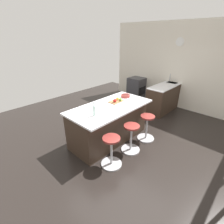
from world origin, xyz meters
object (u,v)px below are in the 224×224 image
Objects in this scene: stool_near_camera at (111,152)px; kitchen_island at (109,123)px; apple_red at (115,100)px; fruit_bowl at (126,96)px; oven_range at (136,88)px; stool_by_window at (147,128)px; cutting_board at (116,101)px; apple_yellow at (118,99)px; apple_green at (120,99)px; water_bottle at (94,110)px; stool_middle at (131,139)px.

kitchen_island is at bearing -133.37° from stool_near_camera.
apple_red reaches higher than fruit_bowl.
oven_range is 3.10m from stool_by_window.
cutting_board is at bearing -142.17° from stool_near_camera.
fruit_bowl is (-0.35, -0.02, -0.02)m from apple_yellow.
cutting_board is at bearing -41.34° from apple_green.
apple_red is at bearing -177.19° from kitchen_island.
stool_by_window is 1.04m from fruit_bowl.
fruit_bowl is (-0.36, -0.12, -0.02)m from apple_green.
apple_red is at bearing -58.05° from stool_by_window.
apple_red is (0.44, -0.71, 0.70)m from stool_by_window.
stool_by_window is at bearing 157.06° from water_bottle.
fruit_bowl is (-0.52, -0.08, -0.03)m from apple_red.
apple_red is (-0.22, -0.71, 0.70)m from stool_middle.
stool_near_camera is (0.66, 0.70, -0.17)m from kitchen_island.
fruit_bowl is at bearing -173.26° from kitchen_island.
apple_green is at bearing -147.31° from stool_near_camera.
kitchen_island is 0.58m from apple_red.
stool_by_window is 1.00× the size of stool_near_camera.
kitchen_island is at bearing 10.06° from apple_yellow.
oven_range is at bearing -154.68° from apple_yellow.
apple_yellow is (-0.09, -0.02, 0.05)m from cutting_board.
cutting_board is 4.76× the size of apple_green.
stool_middle is 1.11m from water_bottle.
water_bottle is at bearing 12.91° from cutting_board.
apple_yellow is 0.36m from fruit_bowl.
apple_yellow is (-0.39, -0.07, 0.53)m from kitchen_island.
water_bottle is (3.62, 1.47, 0.63)m from oven_range.
apple_green reaches higher than fruit_bowl.
cutting_board reaches higher than kitchen_island.
stool_by_window is 0.66m from stool_middle.
apple_red is (0.17, 0.06, 0.01)m from apple_yellow.
oven_range is at bearing -155.04° from apple_red.
apple_red is at bearing -141.05° from stool_near_camera.
oven_range is 3.04m from cutting_board.
apple_yellow is at bearing 25.32° from oven_range.
oven_range is at bearing -152.97° from apple_green.
fruit_bowl is at bearing -133.20° from stool_middle.
oven_range is 3.62m from stool_middle.
water_bottle is (0.83, 0.17, 0.06)m from apple_red.
apple_yellow is at bearing -116.60° from stool_middle.
cutting_board reaches higher than stool_by_window.
apple_green is (-0.38, -0.67, 0.70)m from stool_middle.
kitchen_island reaches higher than stool_by_window.
stool_by_window is at bearing 133.37° from kitchen_island.
oven_range is 1.33× the size of stool_by_window.
apple_green reaches higher than apple_yellow.
oven_range is at bearing -157.84° from water_bottle.
apple_yellow is at bearing -164.58° from cutting_board.
water_bottle is (0.61, 0.16, 0.60)m from kitchen_island.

